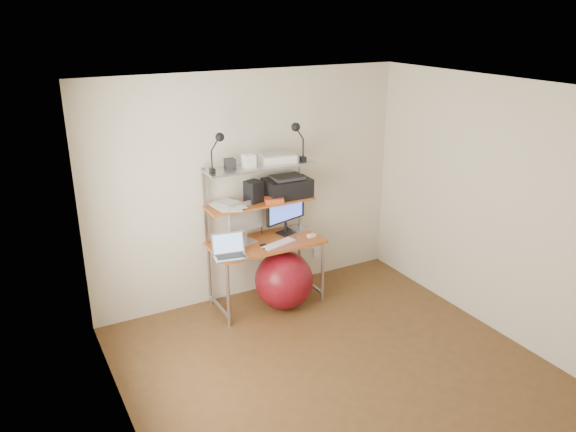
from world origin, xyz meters
name	(u,v)px	position (x,y,z in m)	size (l,w,h in m)	color
room	(343,244)	(0.00, 0.00, 1.25)	(3.60, 3.60, 3.60)	brown
computer_desk	(263,221)	(0.00, 1.50, 0.96)	(1.20, 0.60, 1.57)	#C25D25
wall_outlet	(316,252)	(0.85, 1.79, 0.30)	(0.08, 0.01, 0.12)	white
monitor_silver	(245,219)	(-0.19, 1.53, 1.00)	(0.43, 0.20, 0.49)	#A6A6AA
monitor_black	(286,209)	(0.31, 1.57, 1.01)	(0.53, 0.21, 0.54)	black
laptop	(229,251)	(-0.49, 1.28, 0.79)	(0.37, 0.32, 0.29)	silver
keyboard	(279,244)	(0.09, 1.31, 0.75)	(0.39, 0.11, 0.01)	white
mouse	(312,235)	(0.50, 1.33, 0.75)	(0.09, 0.05, 0.02)	white
mac_mini	(299,229)	(0.47, 1.55, 0.76)	(0.20, 0.20, 0.04)	silver
phone	(265,246)	(-0.08, 1.32, 0.74)	(0.07, 0.12, 0.01)	black
printer	(287,187)	(0.34, 1.59, 1.26)	(0.50, 0.35, 0.23)	black
nas_cube	(254,191)	(-0.06, 1.60, 1.27)	(0.16, 0.16, 0.23)	black
red_box	(274,200)	(0.12, 1.47, 1.18)	(0.20, 0.13, 0.05)	#B7451D
scanner	(277,158)	(0.23, 1.59, 1.60)	(0.39, 0.29, 0.10)	white
box_white	(249,161)	(-0.14, 1.52, 1.62)	(0.12, 0.10, 0.14)	white
box_grey	(230,164)	(-0.31, 1.60, 1.60)	(0.10, 0.10, 0.10)	#2A292C
clip_lamp_left	(218,144)	(-0.47, 1.50, 1.84)	(0.16, 0.09, 0.40)	black
clip_lamp_right	(297,133)	(0.40, 1.48, 1.86)	(0.17, 0.09, 0.43)	black
exercise_ball	(284,280)	(0.13, 1.28, 0.32)	(0.63, 0.63, 0.63)	maroon
paper_stack	(228,206)	(-0.37, 1.58, 1.17)	(0.35, 0.45, 0.03)	white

